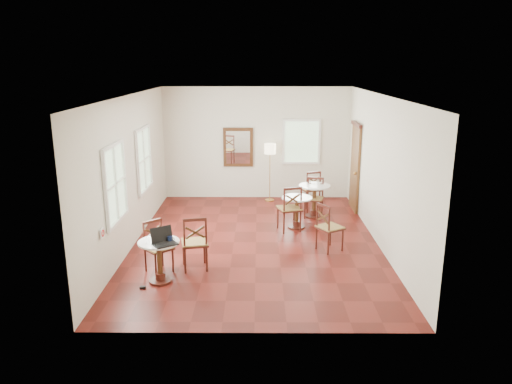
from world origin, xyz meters
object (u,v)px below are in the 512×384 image
chair_near_b (158,247)px  chair_mid_b (329,227)px  chair_mid_a (290,208)px  cafe_table_mid (297,209)px  chair_near_a (195,243)px  power_adapter (143,287)px  chair_back_a (311,189)px  navy_mug (170,239)px  mouse (164,242)px  cafe_table_back (314,197)px  cafe_table_near (159,257)px  laptop (164,240)px  floor_lamp (270,153)px  chair_back_b (314,198)px  water_glass (148,241)px

chair_near_b → chair_mid_b: (3.16, 1.02, 0.02)m
chair_mid_b → chair_mid_a: bearing=-1.1°
cafe_table_mid → chair_near_a: bearing=-131.3°
chair_near_a → power_adapter: (-0.77, -0.81, -0.48)m
chair_back_a → navy_mug: (-2.81, -4.49, 0.30)m
chair_near_b → power_adapter: size_ratio=9.74×
power_adapter → mouse: bearing=30.9°
chair_near_a → mouse: bearing=42.0°
cafe_table_back → chair_back_a: chair_back_a is taller
cafe_table_near → chair_back_a: size_ratio=0.76×
chair_mid_a → navy_mug: 3.41m
chair_near_b → laptop: bearing=-110.1°
chair_near_b → navy_mug: bearing=-97.7°
chair_back_a → laptop: size_ratio=1.99×
cafe_table_back → mouse: size_ratio=9.04×
laptop → power_adapter: 0.87m
chair_mid_a → laptop: size_ratio=2.14×
cafe_table_back → floor_lamp: size_ratio=0.51×
laptop → power_adapter: size_ratio=5.08×
chair_near_a → cafe_table_near: bearing=33.3°
cafe_table_near → chair_mid_b: 3.38m
chair_near_b → chair_back_b: 4.45m
cafe_table_near → chair_mid_a: bearing=48.1°
chair_near_b → navy_mug: (0.31, -0.45, 0.32)m
water_glass → power_adapter: bearing=-120.7°
cafe_table_mid → chair_mid_b: bearing=-68.7°
cafe_table_mid → chair_back_a: chair_back_a is taller
chair_near_a → chair_back_a: (2.48, 3.93, -0.03)m
chair_near_b → navy_mug: size_ratio=7.66×
cafe_table_back → cafe_table_mid: bearing=-120.8°
chair_near_b → chair_back_b: (3.11, 3.18, 0.01)m
cafe_table_near → water_glass: 0.38m
water_glass → power_adapter: water_glass is taller
chair_mid_a → mouse: chair_mid_a is taller
cafe_table_near → cafe_table_mid: (2.52, 2.81, -0.01)m
cafe_table_back → laptop: size_ratio=1.63×
mouse → water_glass: (-0.25, -0.05, 0.04)m
chair_back_a → laptop: bearing=39.4°
mouse → cafe_table_near: bearing=171.7°
cafe_table_back → chair_near_b: (-3.11, -3.18, -0.03)m
power_adapter → cafe_table_mid: bearing=48.1°
cafe_table_mid → mouse: size_ratio=8.25×
chair_near_a → chair_mid_b: size_ratio=1.05×
cafe_table_mid → navy_mug: size_ratio=5.95×
cafe_table_back → chair_back_a: 0.86m
cafe_table_back → power_adapter: bearing=-129.9°
cafe_table_back → chair_near_a: (-2.47, -3.07, 0.02)m
chair_near_b → chair_mid_b: bearing=-24.5°
floor_lamp → water_glass: (-2.12, -5.14, -0.53)m
chair_mid_b → mouse: chair_mid_b is taller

